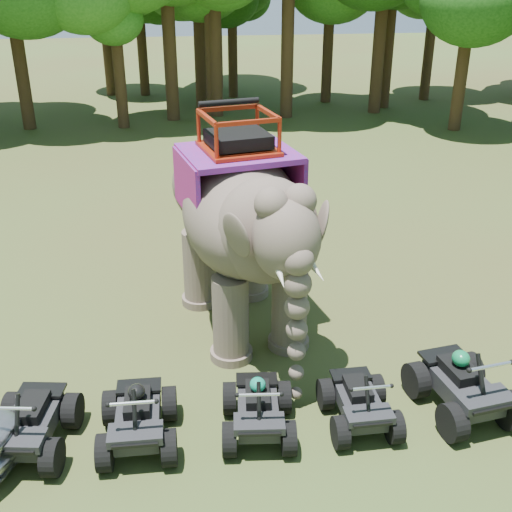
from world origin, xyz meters
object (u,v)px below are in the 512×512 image
object	(u,v)px
atv_0	(29,416)
elephant	(241,224)
atv_1	(137,411)
atv_2	(258,402)
atv_4	(464,378)
atv_3	(360,396)

from	to	relation	value
atv_0	elephant	bearing A→B (deg)	51.14
elephant	atv_1	bearing A→B (deg)	-132.97
atv_1	atv_0	bearing A→B (deg)	177.87
elephant	atv_2	distance (m)	3.91
atv_2	elephant	bearing A→B (deg)	93.57
atv_0	atv_4	distance (m)	7.25
atv_3	atv_4	world-z (taller)	atv_4
elephant	atv_3	world-z (taller)	elephant
elephant	atv_3	xyz separation A→B (m)	(1.62, -3.52, -1.76)
atv_3	atv_4	xyz separation A→B (m)	(1.86, 0.11, 0.11)
elephant	atv_4	xyz separation A→B (m)	(3.48, -3.41, -1.65)
atv_0	atv_2	size ratio (longest dim) A/B	1.06
atv_0	atv_4	bearing A→B (deg)	9.07
elephant	atv_3	distance (m)	4.25
atv_1	atv_4	distance (m)	5.55
atv_0	atv_3	bearing A→B (deg)	7.91
atv_1	atv_3	distance (m)	3.69
atv_4	atv_1	bearing A→B (deg)	171.85
atv_0	atv_2	bearing A→B (deg)	7.65
atv_3	atv_2	bearing A→B (deg)	178.57
elephant	atv_1	distance (m)	4.42
elephant	atv_2	bearing A→B (deg)	-104.17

